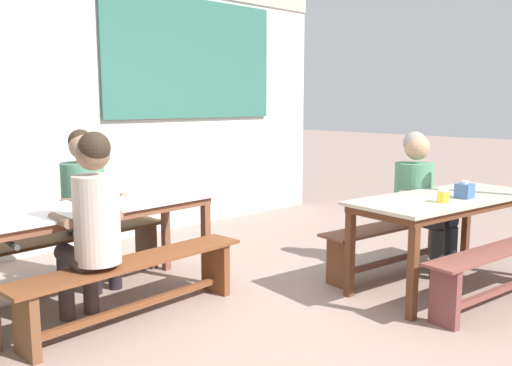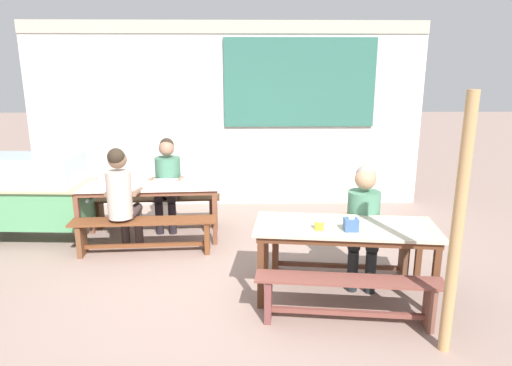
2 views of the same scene
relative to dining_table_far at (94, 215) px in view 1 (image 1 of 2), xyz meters
The scene contains 14 objects.
ground_plane 1.74m from the dining_table_far, 52.81° to the right, with size 40.00×40.00×0.00m, color gray.
backdrop_wall 2.14m from the dining_table_far, 58.66° to the left, with size 6.47×0.23×2.99m.
dining_table_far is the anchor object (origin of this frame).
dining_table_near 2.80m from the dining_table_far, 36.01° to the right, with size 1.84×0.92×0.76m.
bench_far_back 0.63m from the dining_table_far, 93.14° to the left, with size 1.87×0.41×0.44m.
bench_far_front 0.63m from the dining_table_far, 86.86° to the right, with size 1.80×0.40×0.44m.
bench_near_back 2.62m from the dining_table_far, 26.29° to the right, with size 1.68×0.49×0.44m.
bench_near_front 3.10m from the dining_table_far, 44.20° to the right, with size 1.68×0.45×0.44m.
person_center_facing 0.49m from the dining_table_far, 69.69° to the left, with size 0.47×0.55×1.30m.
person_left_back_turned 0.51m from the dining_table_far, 118.39° to the right, with size 0.43×0.58×1.34m.
person_right_near_table 2.84m from the dining_table_far, 26.01° to the right, with size 0.51×0.61×1.26m.
tissue_box 2.90m from the dining_table_far, 38.06° to the right, with size 0.13×0.12×0.14m.
condiment_jar 2.66m from the dining_table_far, 41.49° to the right, with size 0.09×0.09×0.10m.
soup_bowl 0.12m from the dining_table_far, 123.71° to the right, with size 0.12×0.12×0.04m, color silver.
Camera 1 is at (-2.84, -2.43, 1.53)m, focal length 37.91 mm.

